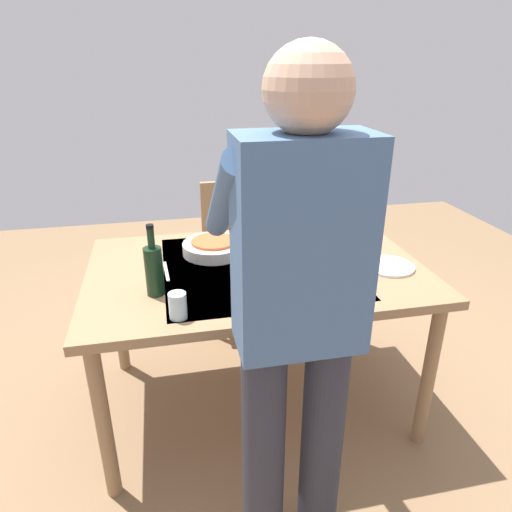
{
  "coord_description": "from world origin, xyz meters",
  "views": [
    {
      "loc": [
        0.39,
        1.85,
        1.65
      ],
      "look_at": [
        0.0,
        0.0,
        0.82
      ],
      "focal_mm": 32.12,
      "sensor_mm": 36.0,
      "label": 1
    }
  ],
  "objects_px": {
    "wine_glass_right": "(329,244)",
    "serving_bowl_pasta": "(214,247)",
    "chair_near": "(235,243)",
    "wine_glass_left": "(328,257)",
    "water_cup_far_left": "(178,306)",
    "water_cup_near_right": "(242,271)",
    "dining_table": "(256,281)",
    "wine_bottle": "(154,269)",
    "water_cup_near_left": "(287,260)",
    "side_bowl_salad": "(319,233)",
    "person_server": "(297,314)",
    "dinner_plate_near": "(388,266)"
  },
  "relations": [
    {
      "from": "chair_near",
      "to": "side_bowl_salad",
      "type": "distance_m",
      "value": 0.76
    },
    {
      "from": "wine_glass_right",
      "to": "wine_glass_left",
      "type": "bearing_deg",
      "value": 68.82
    },
    {
      "from": "water_cup_far_left",
      "to": "dinner_plate_near",
      "type": "xyz_separation_m",
      "value": [
        -0.96,
        -0.24,
        -0.04
      ]
    },
    {
      "from": "serving_bowl_pasta",
      "to": "dinner_plate_near",
      "type": "bearing_deg",
      "value": 156.65
    },
    {
      "from": "chair_near",
      "to": "water_cup_near_right",
      "type": "height_order",
      "value": "chair_near"
    },
    {
      "from": "wine_glass_right",
      "to": "side_bowl_salad",
      "type": "bearing_deg",
      "value": -101.54
    },
    {
      "from": "dining_table",
      "to": "wine_bottle",
      "type": "relative_size",
      "value": 5.09
    },
    {
      "from": "wine_glass_left",
      "to": "water_cup_near_left",
      "type": "distance_m",
      "value": 0.2
    },
    {
      "from": "wine_glass_right",
      "to": "water_cup_near_right",
      "type": "xyz_separation_m",
      "value": [
        0.41,
        0.09,
        -0.05
      ]
    },
    {
      "from": "water_cup_near_right",
      "to": "dinner_plate_near",
      "type": "height_order",
      "value": "water_cup_near_right"
    },
    {
      "from": "chair_near",
      "to": "serving_bowl_pasta",
      "type": "distance_m",
      "value": 0.77
    },
    {
      "from": "wine_glass_left",
      "to": "water_cup_far_left",
      "type": "distance_m",
      "value": 0.67
    },
    {
      "from": "person_server",
      "to": "wine_glass_right",
      "type": "xyz_separation_m",
      "value": [
        -0.36,
        -0.69,
        -0.09
      ]
    },
    {
      "from": "water_cup_near_right",
      "to": "serving_bowl_pasta",
      "type": "distance_m",
      "value": 0.35
    },
    {
      "from": "wine_glass_right",
      "to": "water_cup_near_left",
      "type": "bearing_deg",
      "value": 3.55
    },
    {
      "from": "chair_near",
      "to": "side_bowl_salad",
      "type": "height_order",
      "value": "chair_near"
    },
    {
      "from": "wine_glass_right",
      "to": "chair_near",
      "type": "bearing_deg",
      "value": -73.41
    },
    {
      "from": "wine_bottle",
      "to": "dinner_plate_near",
      "type": "relative_size",
      "value": 1.29
    },
    {
      "from": "person_server",
      "to": "wine_glass_left",
      "type": "bearing_deg",
      "value": -118.78
    },
    {
      "from": "wine_glass_left",
      "to": "side_bowl_salad",
      "type": "bearing_deg",
      "value": -104.47
    },
    {
      "from": "wine_glass_right",
      "to": "serving_bowl_pasta",
      "type": "xyz_separation_m",
      "value": [
        0.49,
        -0.25,
        -0.07
      ]
    },
    {
      "from": "wine_bottle",
      "to": "water_cup_near_right",
      "type": "height_order",
      "value": "wine_bottle"
    },
    {
      "from": "dining_table",
      "to": "wine_bottle",
      "type": "height_order",
      "value": "wine_bottle"
    },
    {
      "from": "wine_glass_right",
      "to": "water_cup_far_left",
      "type": "relative_size",
      "value": 1.51
    },
    {
      "from": "dining_table",
      "to": "chair_near",
      "type": "distance_m",
      "value": 0.89
    },
    {
      "from": "wine_glass_left",
      "to": "water_cup_near_left",
      "type": "relative_size",
      "value": 1.54
    },
    {
      "from": "wine_glass_left",
      "to": "dining_table",
      "type": "bearing_deg",
      "value": -35.65
    },
    {
      "from": "water_cup_near_left",
      "to": "water_cup_near_right",
      "type": "relative_size",
      "value": 0.93
    },
    {
      "from": "dining_table",
      "to": "wine_glass_left",
      "type": "distance_m",
      "value": 0.38
    },
    {
      "from": "wine_bottle",
      "to": "water_cup_near_right",
      "type": "xyz_separation_m",
      "value": [
        -0.36,
        -0.03,
        -0.06
      ]
    },
    {
      "from": "water_cup_near_right",
      "to": "side_bowl_salad",
      "type": "bearing_deg",
      "value": -139.73
    },
    {
      "from": "dining_table",
      "to": "water_cup_near_right",
      "type": "xyz_separation_m",
      "value": [
        0.09,
        0.15,
        0.13
      ]
    },
    {
      "from": "wine_glass_left",
      "to": "side_bowl_salad",
      "type": "xyz_separation_m",
      "value": [
        -0.12,
        -0.45,
        -0.07
      ]
    },
    {
      "from": "wine_glass_left",
      "to": "water_cup_near_right",
      "type": "height_order",
      "value": "wine_glass_left"
    },
    {
      "from": "wine_glass_left",
      "to": "wine_glass_right",
      "type": "distance_m",
      "value": 0.14
    },
    {
      "from": "dinner_plate_near",
      "to": "wine_bottle",
      "type": "bearing_deg",
      "value": 2.2
    },
    {
      "from": "wine_bottle",
      "to": "wine_glass_right",
      "type": "xyz_separation_m",
      "value": [
        -0.77,
        -0.12,
        -0.01
      ]
    },
    {
      "from": "water_cup_near_left",
      "to": "water_cup_far_left",
      "type": "bearing_deg",
      "value": 31.71
    },
    {
      "from": "serving_bowl_pasta",
      "to": "side_bowl_salad",
      "type": "xyz_separation_m",
      "value": [
        -0.56,
        -0.07,
        0.0
      ]
    },
    {
      "from": "serving_bowl_pasta",
      "to": "side_bowl_salad",
      "type": "bearing_deg",
      "value": -173.0
    },
    {
      "from": "dining_table",
      "to": "water_cup_far_left",
      "type": "xyz_separation_m",
      "value": [
        0.37,
        0.38,
        0.12
      ]
    },
    {
      "from": "water_cup_far_left",
      "to": "serving_bowl_pasta",
      "type": "height_order",
      "value": "water_cup_far_left"
    },
    {
      "from": "water_cup_far_left",
      "to": "water_cup_near_right",
      "type": "bearing_deg",
      "value": -140.19
    },
    {
      "from": "side_bowl_salad",
      "to": "water_cup_near_left",
      "type": "bearing_deg",
      "value": 51.78
    },
    {
      "from": "wine_glass_right",
      "to": "water_cup_near_left",
      "type": "distance_m",
      "value": 0.2
    },
    {
      "from": "water_cup_near_left",
      "to": "water_cup_far_left",
      "type": "distance_m",
      "value": 0.58
    },
    {
      "from": "person_server",
      "to": "serving_bowl_pasta",
      "type": "bearing_deg",
      "value": -82.03
    },
    {
      "from": "water_cup_near_left",
      "to": "dinner_plate_near",
      "type": "distance_m",
      "value": 0.47
    },
    {
      "from": "wine_glass_right",
      "to": "water_cup_near_right",
      "type": "distance_m",
      "value": 0.42
    },
    {
      "from": "dining_table",
      "to": "wine_glass_left",
      "type": "xyz_separation_m",
      "value": [
        -0.27,
        0.19,
        0.18
      ]
    }
  ]
}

